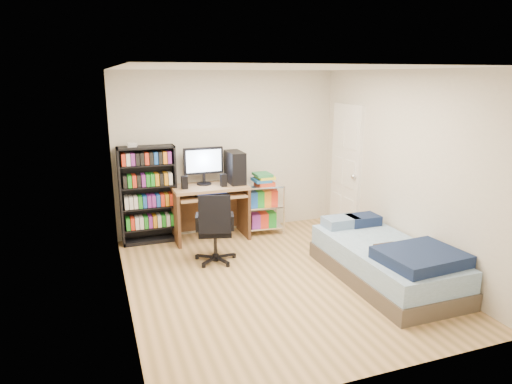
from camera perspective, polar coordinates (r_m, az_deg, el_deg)
name	(u,v)px	position (r m, az deg, el deg)	size (l,w,h in m)	color
room	(277,180)	(5.29, 2.67, 1.55)	(3.58, 4.08, 2.58)	tan
media_shelf	(148,194)	(6.85, -13.32, -0.23)	(0.81, 0.27, 1.50)	black
computer_desk	(216,189)	(6.93, -5.04, 0.34)	(1.10, 0.64, 1.39)	#A78156
office_chair	(215,240)	(6.09, -5.12, -6.04)	(0.69, 0.69, 0.96)	black
wire_cart	(263,194)	(7.10, 0.88, -0.26)	(0.63, 0.48, 0.96)	white
bed	(386,261)	(5.77, 15.95, -8.29)	(1.01, 2.02, 0.58)	#4F443A
door	(346,169)	(7.29, 11.16, 2.85)	(0.12, 0.80, 2.00)	white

